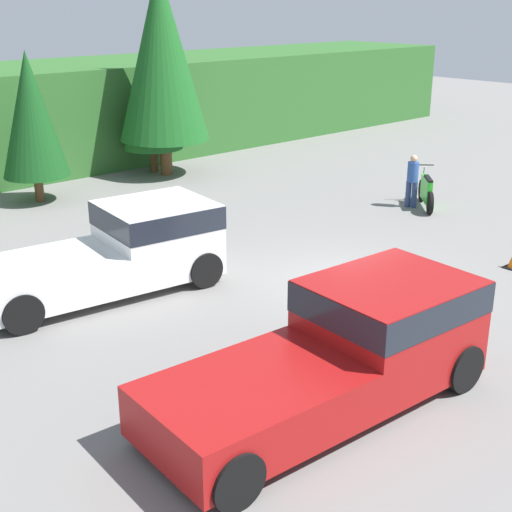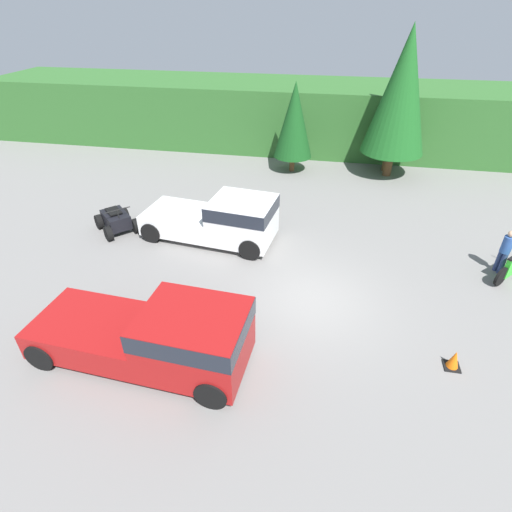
{
  "view_description": "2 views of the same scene",
  "coord_description": "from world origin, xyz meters",
  "views": [
    {
      "loc": [
        -11.53,
        -9.78,
        6.12
      ],
      "look_at": [
        -1.97,
        0.78,
        0.95
      ],
      "focal_mm": 50.0,
      "sensor_mm": 36.0,
      "label": 1
    },
    {
      "loc": [
        0.08,
        -10.12,
        8.21
      ],
      "look_at": [
        -1.97,
        0.78,
        0.95
      ],
      "focal_mm": 28.0,
      "sensor_mm": 36.0,
      "label": 2
    }
  ],
  "objects": [
    {
      "name": "quad_atv",
      "position": [
        -8.25,
        3.09,
        0.45
      ],
      "size": [
        2.22,
        2.21,
        1.15
      ],
      "rotation": [
        0.0,
        0.0,
        -0.77
      ],
      "color": "black",
      "rests_on": "ground_plane"
    },
    {
      "name": "traffic_cone",
      "position": [
        3.82,
        -2.09,
        0.25
      ],
      "size": [
        0.42,
        0.42,
        0.55
      ],
      "color": "black",
      "rests_on": "ground_plane"
    },
    {
      "name": "tree_mid_left",
      "position": [
        3.19,
        12.1,
        2.9
      ],
      "size": [
        2.17,
        2.17,
        4.93
      ],
      "color": "brown",
      "rests_on": "ground_plane"
    },
    {
      "name": "rider_person",
      "position": [
        6.35,
        2.8,
        0.89
      ],
      "size": [
        0.45,
        0.45,
        1.64
      ],
      "rotation": [
        0.0,
        0.0,
        0.46
      ],
      "color": "navy",
      "rests_on": "ground_plane"
    },
    {
      "name": "pickup_truck_red",
      "position": [
        -3.67,
        -3.29,
        0.96
      ],
      "size": [
        5.87,
        2.58,
        1.83
      ],
      "rotation": [
        0.0,
        0.0,
        -0.07
      ],
      "color": "maroon",
      "rests_on": "ground_plane"
    },
    {
      "name": "hillside_backdrop",
      "position": [
        0.0,
        16.0,
        1.87
      ],
      "size": [
        44.0,
        6.0,
        3.74
      ],
      "color": "#2D6028",
      "rests_on": "ground_plane"
    },
    {
      "name": "pickup_truck_second",
      "position": [
        -3.74,
        3.15,
        0.96
      ],
      "size": [
        5.39,
        2.82,
        1.83
      ],
      "rotation": [
        0.0,
        0.0,
        -0.13
      ],
      "color": "white",
      "rests_on": "ground_plane"
    },
    {
      "name": "ground_plane",
      "position": [
        0.0,
        0.0,
        0.0
      ],
      "size": [
        80.0,
        80.0,
        0.0
      ],
      "primitive_type": "plane",
      "color": "slate"
    },
    {
      "name": "tree_mid_right",
      "position": [
        3.26,
        11.44,
        4.27
      ],
      "size": [
        3.19,
        3.19,
        7.26
      ],
      "color": "brown",
      "rests_on": "ground_plane"
    },
    {
      "name": "tree_left",
      "position": [
        -1.88,
        11.14,
        2.75
      ],
      "size": [
        2.06,
        2.06,
        4.68
      ],
      "color": "brown",
      "rests_on": "ground_plane"
    }
  ]
}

